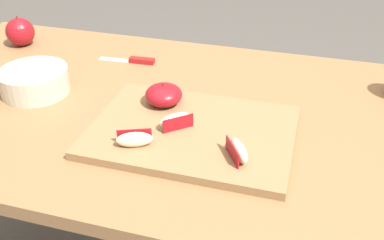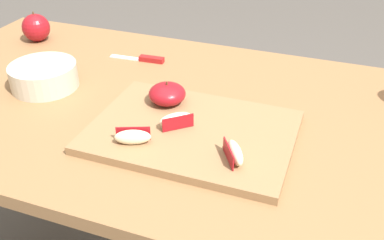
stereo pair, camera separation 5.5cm
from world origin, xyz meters
TOP-DOWN VIEW (x-y plane):
  - dining_table at (0.00, 0.00)m, footprint 1.49×0.77m
  - cutting_board at (0.06, -0.10)m, footprint 0.42×0.30m
  - apple_half_skin_up at (-0.02, -0.02)m, footprint 0.08×0.08m
  - apple_wedge_back at (-0.02, -0.19)m, footprint 0.07×0.05m
  - apple_wedge_right at (0.17, -0.17)m, footprint 0.06×0.07m
  - apple_wedge_front at (0.03, -0.10)m, footprint 0.07×0.06m
  - paring_knife at (-0.18, 0.21)m, footprint 0.16×0.03m
  - whole_apple_red_delicious at (-0.56, 0.23)m, footprint 0.08×0.08m
  - ceramic_fruit_bowl at (-0.35, -0.02)m, footprint 0.16×0.16m

SIDE VIEW (x-z plane):
  - dining_table at x=0.00m, z-range 0.26..0.98m
  - paring_knife at x=-0.18m, z-range 0.72..0.73m
  - cutting_board at x=0.06m, z-range 0.72..0.74m
  - ceramic_fruit_bowl at x=-0.35m, z-range 0.72..0.78m
  - apple_wedge_back at x=-0.02m, z-range 0.74..0.77m
  - apple_wedge_right at x=0.17m, z-range 0.74..0.77m
  - apple_wedge_front at x=0.03m, z-range 0.74..0.77m
  - apple_half_skin_up at x=-0.02m, z-range 0.73..0.79m
  - whole_apple_red_delicious at x=-0.56m, z-range 0.72..0.81m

